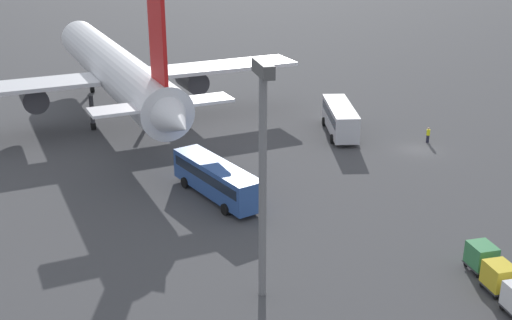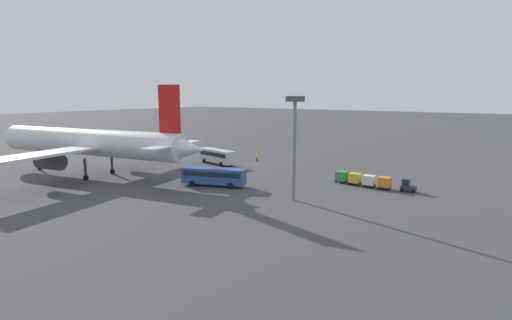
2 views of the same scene
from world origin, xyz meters
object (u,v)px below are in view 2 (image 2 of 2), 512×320
Objects in this scene: cargo_cart_white at (369,180)px; shuttle_bus_near at (217,155)px; cargo_cart_yellow at (355,178)px; cargo_cart_orange at (385,182)px; cargo_cart_green at (342,176)px; shuttle_bus_far at (214,175)px; airplane at (92,143)px; baggage_tug at (408,186)px; worker_person at (257,158)px.

shuttle_bus_near is at bearing -3.63° from cargo_cart_white.
cargo_cart_yellow is at bearing -171.55° from shuttle_bus_near.
cargo_cart_orange and cargo_cart_green have the same top height.
shuttle_bus_far is at bearing 33.36° from cargo_cart_white.
airplane is 4.87× the size of shuttle_bus_near.
cargo_cart_orange is (3.61, 0.49, 0.25)m from baggage_tug.
shuttle_bus_near reaches higher than cargo_cart_green.
cargo_cart_yellow is (2.66, -0.28, 0.00)m from cargo_cart_white.
worker_person is (37.30, -10.10, -0.07)m from baggage_tug.
airplane is at bearing -3.68° from shuttle_bus_far.
airplane is 24.98× the size of cargo_cart_orange.
baggage_tug is at bearing -167.60° from airplane.
shuttle_bus_near is 5.13× the size of cargo_cart_orange.
worker_person is 30.18m from cargo_cart_yellow.
cargo_cart_yellow is at bearing -163.80° from airplane.
cargo_cart_green is (11.59, -0.20, 0.25)m from baggage_tug.
shuttle_bus_near is (-10.65, -24.26, -4.54)m from airplane.
cargo_cart_orange is at bearing 175.07° from cargo_cart_green.
baggage_tug reaches higher than cargo_cart_white.
cargo_cart_white is (-36.27, 2.30, -0.80)m from shuttle_bus_near.
cargo_cart_yellow is (-19.70, -15.00, -0.69)m from shuttle_bus_far.
airplane is 24.98× the size of cargo_cart_white.
airplane is 47.65m from cargo_cart_green.
cargo_cart_orange and cargo_cart_yellow have the same top height.
airplane is at bearing 63.98° from worker_person.
airplane is 26.88m from shuttle_bus_near.
airplane reaches higher than cargo_cart_white.
cargo_cart_orange is 5.33m from cargo_cart_yellow.
cargo_cart_orange is (-25.02, -14.72, -0.69)m from shuttle_bus_far.
shuttle_bus_far reaches higher than baggage_tug.
shuttle_bus_near reaches higher than cargo_cart_orange.
baggage_tug reaches higher than cargo_cart_orange.
shuttle_bus_far is 5.54× the size of cargo_cart_white.
airplane is 52.07m from cargo_cart_white.
shuttle_bus_near is 36.35m from cargo_cart_white.
shuttle_bus_far reaches higher than cargo_cart_orange.
shuttle_bus_near is 30.99m from cargo_cart_green.
cargo_cart_yellow reaches higher than worker_person.
cargo_cart_orange and cargo_cart_white have the same top height.
shuttle_bus_far reaches higher than cargo_cart_yellow.
baggage_tug is at bearing -170.55° from shuttle_bus_near.
airplane reaches higher than cargo_cart_orange.
shuttle_bus_far is at bearing -174.06° from airplane.
airplane is 24.98× the size of cargo_cart_yellow.
shuttle_bus_near reaches higher than worker_person.
worker_person is 0.84× the size of cargo_cart_white.
cargo_cart_green is at bearing -8.73° from cargo_cart_yellow.
cargo_cart_orange is at bearing 162.55° from worker_person.
worker_person is (-15.89, -32.55, -5.65)m from airplane.
baggage_tug is (-42.53, 1.81, -1.05)m from shuttle_bus_near.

